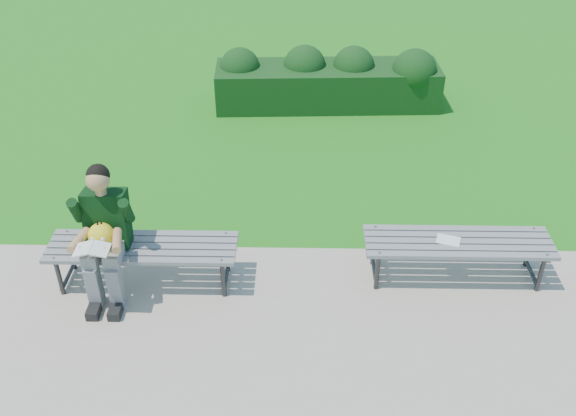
% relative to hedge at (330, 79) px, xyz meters
% --- Properties ---
extents(ground, '(80.00, 80.00, 0.00)m').
position_rel_hedge_xyz_m(ground, '(-0.45, -3.59, -0.40)').
color(ground, '#197818').
rests_on(ground, ground).
extents(walkway, '(30.00, 3.50, 0.02)m').
position_rel_hedge_xyz_m(walkway, '(-0.45, -5.34, -0.39)').
color(walkway, '#B9B39B').
rests_on(walkway, ground).
extents(hedge, '(3.33, 0.97, 0.90)m').
position_rel_hedge_xyz_m(hedge, '(0.00, 0.00, 0.00)').
color(hedge, '#10370F').
rests_on(hedge, ground).
extents(bench_left, '(1.80, 0.50, 0.46)m').
position_rel_hedge_xyz_m(bench_left, '(-1.93, -4.16, 0.01)').
color(bench_left, gray).
rests_on(bench_left, walkway).
extents(bench_right, '(1.80, 0.50, 0.46)m').
position_rel_hedge_xyz_m(bench_right, '(1.09, -4.03, 0.01)').
color(bench_right, gray).
rests_on(bench_right, walkway).
extents(seated_boy, '(0.56, 0.76, 1.31)m').
position_rel_hedge_xyz_m(seated_boy, '(-2.23, -4.26, 0.31)').
color(seated_boy, slate).
rests_on(seated_boy, walkway).
extents(paper_sheet, '(0.26, 0.22, 0.01)m').
position_rel_hedge_xyz_m(paper_sheet, '(0.99, -4.03, 0.07)').
color(paper_sheet, white).
rests_on(paper_sheet, bench_right).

